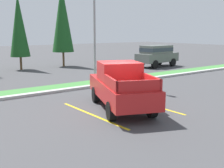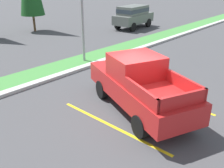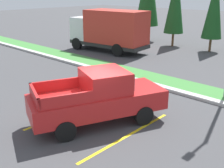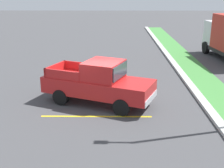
{
  "view_description": "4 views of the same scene",
  "coord_description": "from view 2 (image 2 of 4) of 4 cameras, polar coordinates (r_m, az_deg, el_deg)",
  "views": [
    {
      "loc": [
        -7.89,
        -9.86,
        3.46
      ],
      "look_at": [
        -0.2,
        0.29,
        1.12
      ],
      "focal_mm": 46.25,
      "sensor_mm": 36.0,
      "label": 1
    },
    {
      "loc": [
        -7.01,
        -5.07,
        4.79
      ],
      "look_at": [
        -0.04,
        1.24,
        0.72
      ],
      "focal_mm": 40.65,
      "sensor_mm": 36.0,
      "label": 2
    },
    {
      "loc": [
        7.27,
        -6.91,
        5.02
      ],
      "look_at": [
        -0.77,
        1.6,
        1.0
      ],
      "focal_mm": 44.6,
      "sensor_mm": 36.0,
      "label": 3
    },
    {
      "loc": [
        13.26,
        0.76,
        5.31
      ],
      "look_at": [
        0.68,
        0.61,
        1.19
      ],
      "focal_mm": 47.26,
      "sensor_mm": 36.0,
      "label": 4
    }
  ],
  "objects": [
    {
      "name": "grass_median",
      "position": [
        14.02,
        -14.81,
        2.73
      ],
      "size": [
        56.0,
        1.8,
        0.06
      ],
      "primitive_type": "cube",
      "color": "#42843D",
      "rests_on": "ground"
    },
    {
      "name": "parking_line_far",
      "position": [
        11.05,
        10.74,
        -2.73
      ],
      "size": [
        0.12,
        4.8,
        0.01
      ],
      "primitive_type": "cube",
      "color": "yellow",
      "rests_on": "ground"
    },
    {
      "name": "curb_strip",
      "position": [
        13.15,
        -12.14,
        1.82
      ],
      "size": [
        56.0,
        0.4,
        0.15
      ],
      "primitive_type": "cube",
      "color": "#B2B2AD",
      "rests_on": "ground"
    },
    {
      "name": "pickup_truck_main",
      "position": [
        9.47,
        6.04,
        -0.08
      ],
      "size": [
        3.76,
        5.54,
        2.1
      ],
      "color": "black",
      "rests_on": "ground"
    },
    {
      "name": "ground_plane",
      "position": [
        9.89,
        5.5,
        -5.71
      ],
      "size": [
        120.0,
        120.0,
        0.0
      ],
      "primitive_type": "plane",
      "color": "#424244"
    },
    {
      "name": "parking_line_near",
      "position": [
        8.85,
        -0.15,
        -9.35
      ],
      "size": [
        0.12,
        4.8,
        0.01
      ],
      "primitive_type": "cube",
      "color": "yellow",
      "rests_on": "ground"
    },
    {
      "name": "suv_distant",
      "position": [
        25.13,
        4.82,
        15.18
      ],
      "size": [
        4.75,
        2.29,
        2.1
      ],
      "color": "black",
      "rests_on": "ground"
    }
  ]
}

